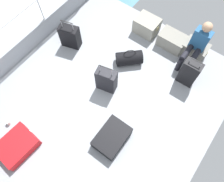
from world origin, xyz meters
name	(u,v)px	position (x,y,z in m)	size (l,w,h in m)	color
ground_plane	(102,103)	(0.00, 0.00, -0.03)	(4.40, 5.20, 0.06)	gray
gunwale_port	(26,45)	(-2.17, 0.00, 0.23)	(0.06, 5.20, 0.45)	gray
railing_port	(16,28)	(-2.17, 0.00, 0.78)	(0.04, 4.20, 1.02)	silver
cargo_crate_0	(147,26)	(-0.30, 2.14, 0.19)	(0.58, 0.44, 0.38)	gray
cargo_crate_1	(172,41)	(0.41, 2.13, 0.17)	(0.65, 0.40, 0.34)	gray
cargo_crate_2	(195,50)	(0.95, 2.19, 0.18)	(0.56, 0.39, 0.36)	gray
passenger_seated	(197,45)	(0.95, 2.01, 0.55)	(0.34, 0.66, 1.06)	#26598C
suitcase_0	(107,80)	(-0.13, 0.34, 0.30)	(0.45, 0.31, 0.80)	black
suitcase_1	(112,137)	(0.63, -0.50, 0.12)	(0.49, 0.70, 0.24)	black
suitcase_2	(17,146)	(-0.70, -1.67, 0.10)	(0.61, 0.72, 0.21)	red
suitcase_3	(70,36)	(-1.49, 0.76, 0.28)	(0.48, 0.35, 0.75)	black
suitcase_4	(189,73)	(1.13, 1.48, 0.33)	(0.37, 0.22, 0.79)	black
duffel_bag	(129,58)	(-0.12, 1.15, 0.16)	(0.63, 0.62, 0.45)	black
paper_cup	(8,123)	(-1.21, -1.47, 0.05)	(0.08, 0.08, 0.10)	white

